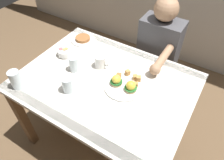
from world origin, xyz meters
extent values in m
plane|color=brown|center=(0.00, 0.00, 0.00)|extent=(6.00, 6.00, 0.00)
cube|color=white|center=(0.00, 0.00, 0.73)|extent=(1.20, 0.90, 0.03)
cube|color=#3F7F51|center=(0.00, -0.40, 0.74)|extent=(1.20, 0.06, 0.00)
cube|color=#3F7F51|center=(0.00, 0.40, 0.74)|extent=(1.20, 0.06, 0.00)
cube|color=brown|center=(-0.55, -0.40, 0.36)|extent=(0.06, 0.06, 0.71)
cube|color=brown|center=(-0.55, 0.40, 0.36)|extent=(0.06, 0.06, 0.71)
cube|color=brown|center=(0.55, 0.40, 0.36)|extent=(0.06, 0.06, 0.71)
cylinder|color=white|center=(0.14, 0.02, 0.75)|extent=(0.27, 0.27, 0.01)
cylinder|color=tan|center=(0.08, 0.01, 0.76)|extent=(0.08, 0.08, 0.02)
cylinder|color=#236028|center=(0.08, 0.01, 0.78)|extent=(0.08, 0.08, 0.01)
sphere|color=yellow|center=(0.08, 0.01, 0.80)|extent=(0.06, 0.06, 0.06)
cylinder|color=tan|center=(0.19, 0.01, 0.76)|extent=(0.08, 0.08, 0.02)
cylinder|color=#286B2D|center=(0.19, 0.01, 0.78)|extent=(0.08, 0.08, 0.01)
sphere|color=yellow|center=(0.19, 0.01, 0.80)|extent=(0.06, 0.06, 0.06)
cube|color=tan|center=(0.20, 0.11, 0.77)|extent=(0.04, 0.04, 0.04)
cube|color=tan|center=(0.11, 0.13, 0.77)|extent=(0.04, 0.04, 0.04)
cube|color=tan|center=(0.21, 0.06, 0.77)|extent=(0.04, 0.04, 0.03)
cube|color=#AD7038|center=(0.07, 0.06, 0.77)|extent=(0.04, 0.04, 0.04)
cube|color=tan|center=(0.17, 0.11, 0.77)|extent=(0.04, 0.04, 0.03)
cube|color=#B77A42|center=(0.07, 0.08, 0.77)|extent=(0.03, 0.03, 0.03)
cylinder|color=white|center=(-0.43, 0.08, 0.74)|extent=(0.10, 0.10, 0.01)
cylinder|color=white|center=(-0.43, 0.08, 0.77)|extent=(0.12, 0.12, 0.04)
cube|color=#EA6B70|center=(-0.45, 0.06, 0.79)|extent=(0.03, 0.03, 0.03)
cube|color=#EA6B70|center=(-0.42, 0.08, 0.79)|extent=(0.03, 0.03, 0.02)
cube|color=#F4A85B|center=(-0.42, 0.09, 0.78)|extent=(0.03, 0.03, 0.03)
cube|color=#F4A85B|center=(-0.45, 0.07, 0.77)|extent=(0.03, 0.03, 0.02)
cube|color=#F4A85B|center=(-0.43, 0.10, 0.78)|extent=(0.03, 0.03, 0.02)
cube|color=#B7E093|center=(-0.43, 0.11, 0.78)|extent=(0.03, 0.03, 0.02)
cube|color=#F4A85B|center=(-0.43, 0.05, 0.78)|extent=(0.03, 0.03, 0.03)
cube|color=#F4A85B|center=(-0.43, 0.08, 0.79)|extent=(0.04, 0.04, 0.03)
cylinder|color=white|center=(-0.11, 0.11, 0.79)|extent=(0.08, 0.08, 0.09)
cylinder|color=black|center=(-0.11, 0.11, 0.83)|extent=(0.07, 0.07, 0.01)
torus|color=white|center=(-0.07, 0.11, 0.79)|extent=(0.06, 0.01, 0.06)
cube|color=silver|center=(0.23, -0.21, 0.74)|extent=(0.07, 0.11, 0.00)
cube|color=silver|center=(0.27, -0.28, 0.74)|extent=(0.04, 0.04, 0.00)
cylinder|color=silver|center=(-0.16, -0.20, 0.80)|extent=(0.08, 0.08, 0.11)
cylinder|color=silver|center=(-0.16, -0.20, 0.78)|extent=(0.07, 0.07, 0.09)
cylinder|color=silver|center=(-0.25, -0.02, 0.80)|extent=(0.07, 0.07, 0.12)
cylinder|color=silver|center=(-0.25, -0.02, 0.77)|extent=(0.06, 0.06, 0.06)
cylinder|color=silver|center=(-0.47, -0.35, 0.81)|extent=(0.07, 0.07, 0.14)
cylinder|color=silver|center=(-0.47, -0.35, 0.78)|extent=(0.07, 0.07, 0.07)
cylinder|color=white|center=(-0.43, 0.31, 0.75)|extent=(0.20, 0.20, 0.01)
cylinder|color=#A36638|center=(-0.43, 0.31, 0.76)|extent=(0.12, 0.12, 0.02)
cylinder|color=#33333D|center=(0.06, 0.53, 0.23)|extent=(0.11, 0.11, 0.45)
cylinder|color=#33333D|center=(0.24, 0.53, 0.23)|extent=(0.11, 0.11, 0.45)
cube|color=#4C4C51|center=(0.15, 0.63, 0.70)|extent=(0.34, 0.20, 0.50)
sphere|color=tan|center=(0.15, 0.63, 1.04)|extent=(0.19, 0.19, 0.19)
cylinder|color=tan|center=(0.27, 0.38, 0.80)|extent=(0.06, 0.30, 0.06)
sphere|color=tan|center=(0.27, 0.23, 0.80)|extent=(0.08, 0.08, 0.08)
camera|label=1|loc=(0.58, -0.85, 1.79)|focal=33.64mm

